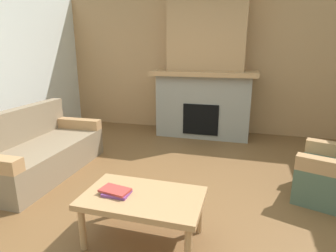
% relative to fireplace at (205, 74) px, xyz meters
% --- Properties ---
extents(ground, '(9.00, 9.00, 0.00)m').
position_rel_fireplace_xyz_m(ground, '(0.00, -2.62, -1.16)').
color(ground, brown).
extents(wall_back_wood_panel, '(6.00, 0.12, 2.70)m').
position_rel_fireplace_xyz_m(wall_back_wood_panel, '(0.00, 0.38, 0.19)').
color(wall_back_wood_panel, tan).
rests_on(wall_back_wood_panel, ground).
extents(fireplace, '(1.90, 0.82, 2.70)m').
position_rel_fireplace_xyz_m(fireplace, '(0.00, 0.00, 0.00)').
color(fireplace, gray).
rests_on(fireplace, ground).
extents(couch, '(0.88, 1.82, 0.85)m').
position_rel_fireplace_xyz_m(couch, '(-1.85, -2.38, -0.88)').
color(couch, '#847056').
rests_on(couch, ground).
extents(coffee_table, '(1.00, 0.60, 0.43)m').
position_rel_fireplace_xyz_m(coffee_table, '(0.00, -3.30, -0.79)').
color(coffee_table, tan).
rests_on(coffee_table, ground).
extents(book_stack_near_edge, '(0.27, 0.19, 0.04)m').
position_rel_fireplace_xyz_m(book_stack_near_edge, '(-0.22, -3.34, -0.71)').
color(book_stack_near_edge, '#7A3D84').
rests_on(book_stack_near_edge, coffee_table).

